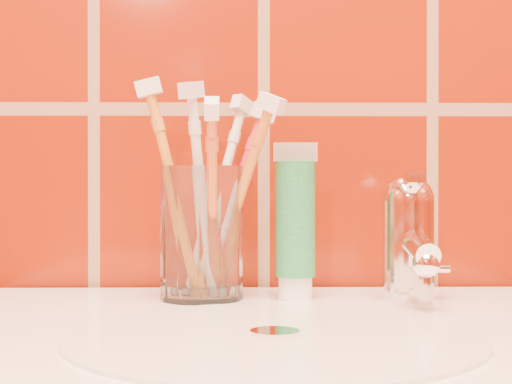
{
  "coord_description": "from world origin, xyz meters",
  "views": [
    {
      "loc": [
        -0.02,
        0.35,
        0.96
      ],
      "look_at": [
        -0.01,
        1.08,
        0.95
      ],
      "focal_mm": 55.0,
      "sensor_mm": 36.0,
      "label": 1
    }
  ],
  "objects": [
    {
      "name": "glass_tumbler",
      "position": [
        -0.06,
        1.1,
        0.91
      ],
      "size": [
        0.1,
        0.1,
        0.13
      ],
      "primitive_type": "cylinder",
      "rotation": [
        0.0,
        0.0,
        -0.29
      ],
      "color": "white",
      "rests_on": "pedestal_sink"
    },
    {
      "name": "toothpaste_tube",
      "position": [
        0.03,
        1.1,
        0.92
      ],
      "size": [
        0.04,
        0.04,
        0.15
      ],
      "rotation": [
        0.0,
        0.0,
        -0.03
      ],
      "color": "white",
      "rests_on": "pedestal_sink"
    },
    {
      "name": "faucet",
      "position": [
        0.14,
        1.09,
        0.91
      ],
      "size": [
        0.05,
        0.11,
        0.12
      ],
      "color": "white",
      "rests_on": "pedestal_sink"
    },
    {
      "name": "toothbrush_0",
      "position": [
        -0.06,
        1.08,
        0.95
      ],
      "size": [
        0.08,
        0.09,
        0.22
      ],
      "primitive_type": null,
      "rotation": [
        0.16,
        0.0,
        -0.58
      ],
      "color": "silver",
      "rests_on": "glass_tumbler"
    },
    {
      "name": "toothbrush_1",
      "position": [
        -0.03,
        1.09,
        0.95
      ],
      "size": [
        0.16,
        0.14,
        0.21
      ],
      "primitive_type": null,
      "rotation": [
        0.38,
        0.0,
        1.0
      ],
      "color": "#C37022",
      "rests_on": "glass_tumbler"
    },
    {
      "name": "toothbrush_2",
      "position": [
        -0.09,
        1.09,
        0.95
      ],
      "size": [
        0.08,
        0.07,
        0.22
      ],
      "primitive_type": null,
      "rotation": [
        0.25,
        0.0,
        -1.55
      ],
      "color": "orange",
      "rests_on": "glass_tumbler"
    },
    {
      "name": "toothbrush_3",
      "position": [
        -0.05,
        1.14,
        0.95
      ],
      "size": [
        0.15,
        0.16,
        0.22
      ],
      "primitive_type": null,
      "rotation": [
        0.38,
        0.0,
        2.45
      ],
      "color": "silver",
      "rests_on": "glass_tumbler"
    },
    {
      "name": "toothbrush_4",
      "position": [
        -0.05,
        1.07,
        0.94
      ],
      "size": [
        0.03,
        0.16,
        0.21
      ],
      "primitive_type": null,
      "rotation": [
        0.4,
        0.0,
        0.03
      ],
      "color": "#CC5B24",
      "rests_on": "glass_tumbler"
    },
    {
      "name": "toothbrush_5",
      "position": [
        -0.03,
        1.12,
        0.94
      ],
      "size": [
        0.1,
        0.09,
        0.19
      ],
      "primitive_type": null,
      "rotation": [
        0.34,
        0.0,
        1.68
      ],
      "color": "#C0293E",
      "rests_on": "glass_tumbler"
    }
  ]
}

